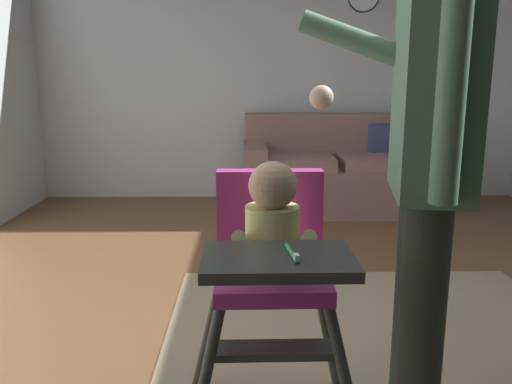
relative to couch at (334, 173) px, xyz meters
The scene contains 5 objects.
ground 2.48m from the couch, 101.12° to the right, with size 6.34×7.38×0.10m, color brown.
wall_far 1.27m from the couch, 132.23° to the left, with size 5.54×0.06×2.78m, color silver.
couch is the anchor object (origin of this frame).
high_chair 3.26m from the couch, 102.88° to the right, with size 0.62×0.73×0.95m.
adult_standing 3.31m from the couch, 94.82° to the right, with size 0.51×0.56×1.62m.
Camera 1 is at (-0.33, -2.36, 1.20)m, focal length 36.86 mm.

